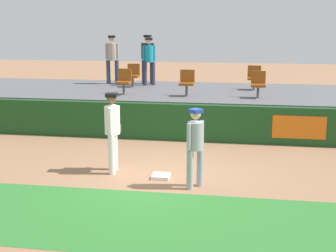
{
  "coord_description": "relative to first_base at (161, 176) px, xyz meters",
  "views": [
    {
      "loc": [
        1.91,
        -10.34,
        3.55
      ],
      "look_at": [
        0.06,
        0.87,
        1.0
      ],
      "focal_mm": 50.78,
      "sensor_mm": 36.0,
      "label": 1
    }
  ],
  "objects": [
    {
      "name": "bleacher_platform",
      "position": [
        -0.06,
        6.1,
        0.52
      ],
      "size": [
        18.0,
        4.8,
        1.13
      ],
      "primitive_type": "cube",
      "color": "#59595E",
      "rests_on": "ground_plane"
    },
    {
      "name": "seat_front_left",
      "position": [
        -2.12,
        4.97,
        1.56
      ],
      "size": [
        0.44,
        0.44,
        0.84
      ],
      "color": "#4C4C51",
      "rests_on": "bleacher_platform"
    },
    {
      "name": "spectator_casual",
      "position": [
        -1.9,
        7.75,
        2.16
      ],
      "size": [
        0.52,
        0.39,
        1.85
      ],
      "rotation": [
        0.0,
        0.0,
        3.02
      ],
      "color": "#33384C",
      "rests_on": "bleacher_platform"
    },
    {
      "name": "seat_back_right",
      "position": [
        2.13,
        6.77,
        1.56
      ],
      "size": [
        0.46,
        0.44,
        0.84
      ],
      "color": "#4C4C51",
      "rests_on": "bleacher_platform"
    },
    {
      "name": "seat_back_left",
      "position": [
        -2.25,
        6.77,
        1.56
      ],
      "size": [
        0.45,
        0.44,
        0.84
      ],
      "color": "#4C4C51",
      "rests_on": "bleacher_platform"
    },
    {
      "name": "player_fielder_home",
      "position": [
        -1.2,
        0.27,
        1.06
      ],
      "size": [
        0.39,
        0.6,
        1.9
      ],
      "rotation": [
        0.0,
        0.0,
        -1.49
      ],
      "color": "white",
      "rests_on": "ground_plane"
    },
    {
      "name": "seat_front_right",
      "position": [
        2.23,
        4.97,
        1.56
      ],
      "size": [
        0.45,
        0.44,
        0.84
      ],
      "color": "#4C4C51",
      "rests_on": "bleacher_platform"
    },
    {
      "name": "grass_foreground_strip",
      "position": [
        -0.06,
        -2.34,
        -0.04
      ],
      "size": [
        18.0,
        2.8,
        0.01
      ],
      "primitive_type": "cube",
      "color": "#2D722D",
      "rests_on": "ground_plane"
    },
    {
      "name": "seat_front_center",
      "position": [
        -0.03,
        4.97,
        1.56
      ],
      "size": [
        0.47,
        0.44,
        0.84
      ],
      "color": "#4C4C51",
      "rests_on": "bleacher_platform"
    },
    {
      "name": "ground_plane",
      "position": [
        -0.06,
        0.13,
        -0.04
      ],
      "size": [
        60.0,
        60.0,
        0.0
      ],
      "primitive_type": "plane",
      "color": "#936B4C"
    },
    {
      "name": "field_wall",
      "position": [
        -0.04,
        3.53,
        0.51
      ],
      "size": [
        18.0,
        0.26,
        1.1
      ],
      "color": "#19471E",
      "rests_on": "ground_plane"
    },
    {
      "name": "spectator_capped",
      "position": [
        -3.23,
        7.46,
        2.15
      ],
      "size": [
        0.51,
        0.4,
        1.84
      ],
      "rotation": [
        0.0,
        0.0,
        3.28
      ],
      "color": "#33384C",
      "rests_on": "bleacher_platform"
    },
    {
      "name": "player_runner_visitor",
      "position": [
        0.83,
        -0.5,
        0.96
      ],
      "size": [
        0.46,
        0.46,
        1.73
      ],
      "rotation": [
        0.0,
        0.0,
        -2.24
      ],
      "color": "#9EA3AD",
      "rests_on": "ground_plane"
    },
    {
      "name": "spectator_hooded",
      "position": [
        -1.76,
        7.3,
        2.11
      ],
      "size": [
        0.46,
        0.44,
        1.76
      ],
      "rotation": [
        0.0,
        0.0,
        3.54
      ],
      "color": "#33384C",
      "rests_on": "bleacher_platform"
    },
    {
      "name": "first_base",
      "position": [
        0.0,
        0.0,
        0.0
      ],
      "size": [
        0.4,
        0.4,
        0.08
      ],
      "primitive_type": "cube",
      "color": "white",
      "rests_on": "ground_plane"
    }
  ]
}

